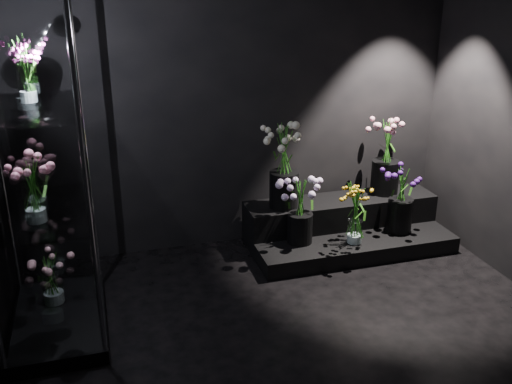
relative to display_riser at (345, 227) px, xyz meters
name	(u,v)px	position (x,y,z in m)	size (l,w,h in m)	color
floor	(316,364)	(-0.94, -1.63, -0.17)	(4.00, 4.00, 0.00)	black
wall_back	(238,97)	(-0.94, 0.37, 1.23)	(4.00, 4.00, 0.00)	black
display_riser	(345,227)	(0.00, 0.00, 0.00)	(1.86, 0.83, 0.41)	black
display_case	(38,173)	(-2.59, -0.71, 1.03)	(0.65, 1.09, 2.40)	black
bouquet_orange_bells	(356,213)	(-0.05, -0.31, 0.27)	(0.29, 0.29, 0.57)	white
bouquet_lilac	(301,206)	(-0.52, -0.16, 0.34)	(0.49, 0.49, 0.60)	black
bouquet_purple	(402,195)	(0.46, -0.20, 0.35)	(0.42, 0.42, 0.63)	black
bouquet_cream_roses	(284,160)	(-0.59, 0.09, 0.69)	(0.47, 0.47, 0.80)	black
bouquet_pink_roses	(387,153)	(0.47, 0.15, 0.65)	(0.43, 0.43, 0.75)	black
bouquet_case_pink	(32,188)	(-2.62, -0.89, 0.99)	(0.32, 0.32, 0.43)	white
bouquet_case_magenta	(25,69)	(-2.60, -0.56, 1.69)	(0.26, 0.26, 0.42)	white
bouquet_case_base_pink	(51,277)	(-2.62, -0.52, 0.16)	(0.34, 0.34, 0.41)	white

